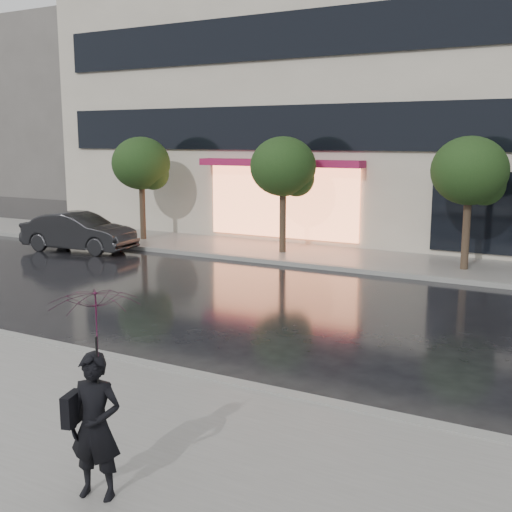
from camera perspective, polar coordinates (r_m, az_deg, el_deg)
The scene contains 12 objects.
ground at distance 11.99m, azimuth -6.60°, elevation -8.62°, with size 120.00×120.00×0.00m, color black.
sidewalk_near at distance 9.71m, azimuth -18.20°, elevation -13.37°, with size 60.00×4.50×0.12m, color slate.
sidewalk_far at distance 20.88m, azimuth 10.04°, elevation -0.38°, with size 60.00×3.50×0.12m, color slate.
curb_near at distance 11.22m, azimuth -9.64°, elevation -9.67°, with size 60.00×0.25×0.14m, color gray.
curb_far at distance 19.27m, azimuth 8.32°, elevation -1.20°, with size 60.00×0.25×0.14m, color gray.
office_building at distance 28.41m, azimuth 16.15°, elevation 20.31°, with size 30.00×12.76×18.00m.
bg_building_left at distance 49.44m, azimuth -15.75°, elevation 12.39°, with size 14.00×10.00×12.00m, color #59544F.
tree_far_west at distance 24.77m, azimuth -10.02°, elevation 7.94°, with size 2.20×2.20×3.99m.
tree_mid_west at distance 21.49m, azimuth 2.61°, elevation 7.75°, with size 2.20×2.20×3.99m.
tree_mid_east at distance 19.56m, azimuth 18.64°, elevation 6.97°, with size 2.20×2.20×3.99m.
parked_car at distance 23.40m, azimuth -15.48°, elevation 2.08°, with size 1.44×4.12×1.36m, color black.
pedestrian_with_umbrella at distance 6.87m, azimuth -14.09°, elevation -9.07°, with size 1.14×1.16×2.28m.
Camera 1 is at (6.69, -9.16, 3.87)m, focal length 45.00 mm.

